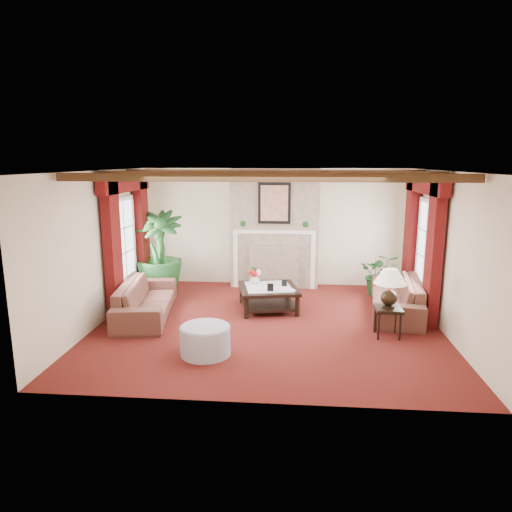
# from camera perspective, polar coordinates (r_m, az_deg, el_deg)

# --- Properties ---
(floor) EXTENTS (6.00, 6.00, 0.00)m
(floor) POSITION_cam_1_polar(r_m,az_deg,el_deg) (8.28, 1.46, -8.43)
(floor) COLOR #450E0C
(floor) RESTS_ON ground
(ceiling) EXTENTS (6.00, 6.00, 0.00)m
(ceiling) POSITION_cam_1_polar(r_m,az_deg,el_deg) (7.77, 1.57, 10.58)
(ceiling) COLOR white
(ceiling) RESTS_ON floor
(back_wall) EXTENTS (6.00, 0.02, 2.70)m
(back_wall) POSITION_cam_1_polar(r_m,az_deg,el_deg) (10.63, 2.38, 3.61)
(back_wall) COLOR beige
(back_wall) RESTS_ON ground
(left_wall) EXTENTS (0.02, 5.50, 2.70)m
(left_wall) POSITION_cam_1_polar(r_m,az_deg,el_deg) (8.62, -18.81, 1.05)
(left_wall) COLOR beige
(left_wall) RESTS_ON ground
(right_wall) EXTENTS (0.02, 5.50, 2.70)m
(right_wall) POSITION_cam_1_polar(r_m,az_deg,el_deg) (8.31, 22.65, 0.38)
(right_wall) COLOR beige
(right_wall) RESTS_ON ground
(ceiling_beams) EXTENTS (6.00, 3.00, 0.12)m
(ceiling_beams) POSITION_cam_1_polar(r_m,az_deg,el_deg) (7.77, 1.57, 10.14)
(ceiling_beams) COLOR #332010
(ceiling_beams) RESTS_ON ceiling
(fireplace) EXTENTS (2.00, 0.52, 2.70)m
(fireplace) POSITION_cam_1_polar(r_m,az_deg,el_deg) (10.32, 2.40, 10.89)
(fireplace) COLOR tan
(fireplace) RESTS_ON ground
(french_door_left) EXTENTS (0.10, 1.10, 2.16)m
(french_door_left) POSITION_cam_1_polar(r_m,az_deg,el_deg) (9.43, -16.54, 6.86)
(french_door_left) COLOR white
(french_door_left) RESTS_ON ground
(french_door_right) EXTENTS (0.10, 1.10, 2.16)m
(french_door_right) POSITION_cam_1_polar(r_m,az_deg,el_deg) (9.14, 20.98, 6.42)
(french_door_right) COLOR white
(french_door_right) RESTS_ON ground
(curtains_left) EXTENTS (0.20, 2.40, 2.55)m
(curtains_left) POSITION_cam_1_polar(r_m,az_deg,el_deg) (9.37, -16.06, 9.43)
(curtains_left) COLOR #490C09
(curtains_left) RESTS_ON ground
(curtains_right) EXTENTS (0.20, 2.40, 2.55)m
(curtains_right) POSITION_cam_1_polar(r_m,az_deg,el_deg) (9.09, 20.50, 9.09)
(curtains_right) COLOR #490C09
(curtains_right) RESTS_ON ground
(sofa_left) EXTENTS (2.42, 1.27, 0.87)m
(sofa_left) POSITION_cam_1_polar(r_m,az_deg,el_deg) (8.78, -13.61, -4.59)
(sofa_left) COLOR #3D101C
(sofa_left) RESTS_ON ground
(sofa_right) EXTENTS (2.44, 1.32, 0.88)m
(sofa_right) POSITION_cam_1_polar(r_m,az_deg,el_deg) (9.13, 17.15, -4.14)
(sofa_right) COLOR #3D101C
(sofa_right) RESTS_ON ground
(potted_palm) EXTENTS (1.09, 1.85, 1.01)m
(potted_palm) POSITION_cam_1_polar(r_m,az_deg,el_deg) (10.21, -11.89, -1.80)
(potted_palm) COLOR black
(potted_palm) RESTS_ON ground
(small_plant) EXTENTS (1.15, 1.22, 0.73)m
(small_plant) POSITION_cam_1_polar(r_m,az_deg,el_deg) (10.23, 15.26, -2.75)
(small_plant) COLOR black
(small_plant) RESTS_ON ground
(coffee_table) EXTENTS (1.30, 1.30, 0.45)m
(coffee_table) POSITION_cam_1_polar(r_m,az_deg,el_deg) (8.98, 1.54, -5.30)
(coffee_table) COLOR black
(coffee_table) RESTS_ON ground
(side_table) EXTENTS (0.49, 0.49, 0.50)m
(side_table) POSITION_cam_1_polar(r_m,az_deg,el_deg) (7.94, 16.10, -7.91)
(side_table) COLOR black
(side_table) RESTS_ON ground
(ottoman) EXTENTS (0.75, 0.75, 0.44)m
(ottoman) POSITION_cam_1_polar(r_m,az_deg,el_deg) (7.01, -6.34, -10.46)
(ottoman) COLOR #9C9BB0
(ottoman) RESTS_ON ground
(table_lamp) EXTENTS (0.53, 0.53, 0.67)m
(table_lamp) POSITION_cam_1_polar(r_m,az_deg,el_deg) (7.76, 16.35, -3.84)
(table_lamp) COLOR black
(table_lamp) RESTS_ON side_table
(flower_vase) EXTENTS (0.33, 0.33, 0.20)m
(flower_vase) POSITION_cam_1_polar(r_m,az_deg,el_deg) (9.12, -0.16, -2.90)
(flower_vase) COLOR silver
(flower_vase) RESTS_ON coffee_table
(book) EXTENTS (0.22, 0.18, 0.28)m
(book) POSITION_cam_1_polar(r_m,az_deg,el_deg) (8.64, 3.48, -3.49)
(book) COLOR black
(book) RESTS_ON coffee_table
(photo_frame_a) EXTENTS (0.12, 0.04, 0.16)m
(photo_frame_a) POSITION_cam_1_polar(r_m,az_deg,el_deg) (8.59, 1.81, -3.96)
(photo_frame_a) COLOR black
(photo_frame_a) RESTS_ON coffee_table
(photo_frame_b) EXTENTS (0.11, 0.04, 0.14)m
(photo_frame_b) POSITION_cam_1_polar(r_m,az_deg,el_deg) (8.94, 3.55, -3.43)
(photo_frame_b) COLOR black
(photo_frame_b) RESTS_ON coffee_table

